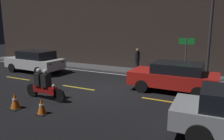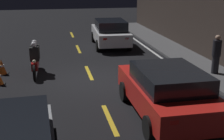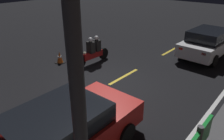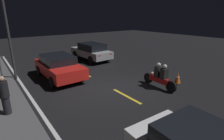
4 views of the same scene
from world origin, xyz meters
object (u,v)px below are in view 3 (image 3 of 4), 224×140
sedan_white (208,42)px  traffic_cone_mid (60,58)px  traffic_cone_near (79,50)px  motorcycle (93,51)px  taxi_red (63,131)px  street_lamp (78,98)px

sedan_white → traffic_cone_mid: size_ratio=7.09×
traffic_cone_near → motorcycle: bearing=81.6°
sedan_white → traffic_cone_near: 7.01m
taxi_red → street_lamp: 3.61m
motorcycle → taxi_red: bearing=39.6°
traffic_cone_near → traffic_cone_mid: bearing=2.6°
taxi_red → motorcycle: size_ratio=1.89×
sedan_white → motorcycle: 6.17m
sedan_white → traffic_cone_mid: (5.79, -5.31, -0.50)m
sedan_white → traffic_cone_mid: 7.87m
taxi_red → traffic_cone_near: (-5.02, -5.12, -0.45)m
traffic_cone_near → street_lamp: (6.36, 7.39, 2.92)m
taxi_red → traffic_cone_mid: (-3.70, -5.06, -0.47)m
traffic_cone_near → taxi_red: bearing=45.6°
traffic_cone_near → traffic_cone_mid: size_ratio=1.08×
taxi_red → traffic_cone_near: 7.19m
sedan_white → traffic_cone_near: (4.47, -5.37, -0.47)m
traffic_cone_mid → street_lamp: size_ratio=0.10×
sedan_white → motorcycle: sedan_white is taller
motorcycle → traffic_cone_near: 1.40m
traffic_cone_mid → taxi_red: bearing=53.8°
taxi_red → street_lamp: (1.34, 2.27, 2.47)m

